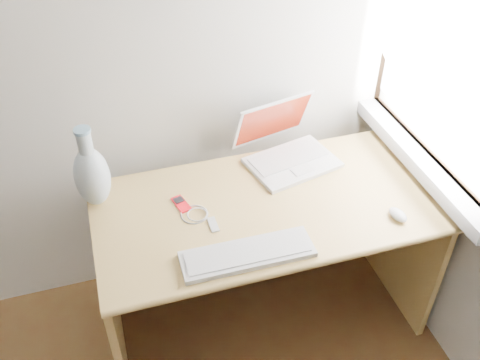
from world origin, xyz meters
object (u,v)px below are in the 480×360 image
object	(u,v)px
desk	(259,227)
laptop	(289,147)
vase	(92,175)
external_keyboard	(248,254)

from	to	relation	value
desk	laptop	xyz separation A→B (m)	(0.19, 0.17, 0.26)
vase	desk	bearing A→B (deg)	-10.59
desk	laptop	world-z (taller)	laptop
laptop	vase	distance (m)	0.84
external_keyboard	laptop	bearing A→B (deg)	56.18
desk	vase	xyz separation A→B (m)	(-0.64, 0.12, 0.35)
desk	vase	world-z (taller)	vase
laptop	desk	bearing A→B (deg)	-150.15
laptop	external_keyboard	xyz separation A→B (m)	(-0.35, -0.50, -0.04)
desk	laptop	size ratio (longest dim) A/B	3.29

